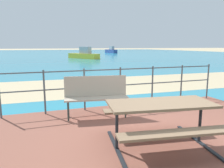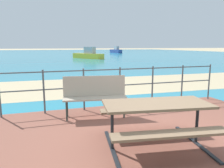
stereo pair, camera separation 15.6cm
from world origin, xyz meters
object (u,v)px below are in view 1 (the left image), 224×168
Objects in this scene: boat_mid at (111,51)px; picnic_table at (160,112)px; park_bench at (96,93)px; boat_near at (83,55)px.

picnic_table is at bearing 150.99° from boat_mid.
park_bench is 0.33× the size of boat_mid.
boat_near is at bearing 89.39° from picnic_table.
boat_near is at bearing 87.54° from park_bench.
picnic_table is 25.87m from boat_near.
boat_near is 1.12× the size of boat_mid.
park_bench is 45.48m from boat_mid.
boat_near is (3.96, 25.57, -0.15)m from picnic_table.
picnic_table is 0.36× the size of boat_near.
picnic_table is at bearing -63.97° from park_bench.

